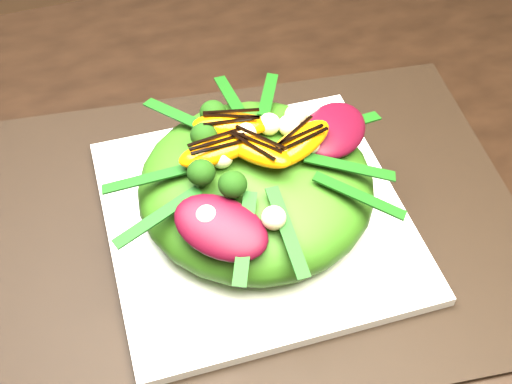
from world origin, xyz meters
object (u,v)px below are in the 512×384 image
object	(u,v)px
placemat	(256,223)
plate_base	(256,218)
lettuce_mound	(256,186)
orange_segment	(235,140)
salad_bowl	(256,209)

from	to	relation	value
placemat	plate_base	size ratio (longest dim) A/B	1.84
lettuce_mound	orange_segment	world-z (taller)	orange_segment
lettuce_mound	orange_segment	size ratio (longest dim) A/B	3.08
plate_base	lettuce_mound	xyz separation A→B (m)	(0.00, -0.00, 0.05)
plate_base	placemat	bearing A→B (deg)	-20.56
lettuce_mound	orange_segment	xyz separation A→B (m)	(-0.01, 0.02, 0.04)
orange_segment	lettuce_mound	bearing A→B (deg)	-55.72
placemat	lettuce_mound	size ratio (longest dim) A/B	2.39
plate_base	orange_segment	xyz separation A→B (m)	(-0.01, 0.02, 0.09)
plate_base	salad_bowl	size ratio (longest dim) A/B	1.19
orange_segment	salad_bowl	bearing A→B (deg)	-55.72
salad_bowl	plate_base	bearing A→B (deg)	0.00
salad_bowl	lettuce_mound	size ratio (longest dim) A/B	1.09
placemat	plate_base	xyz separation A→B (m)	(-0.00, 0.00, 0.01)
plate_base	lettuce_mound	world-z (taller)	lettuce_mound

